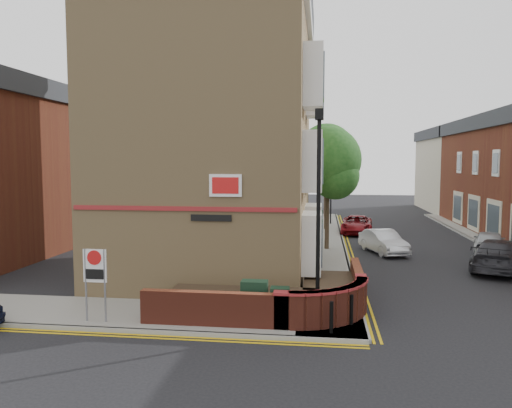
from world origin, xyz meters
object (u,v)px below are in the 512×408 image
at_px(utility_cabinet_large, 254,300).
at_px(silver_car_near, 383,242).
at_px(zone_sign, 95,272).
at_px(lamppost, 318,216).

bearing_deg(utility_cabinet_large, silver_car_near, 66.71).
distance_m(zone_sign, silver_car_near, 16.52).
bearing_deg(utility_cabinet_large, zone_sign, -170.31).
distance_m(utility_cabinet_large, silver_car_near, 13.40).
xyz_separation_m(utility_cabinet_large, zone_sign, (-4.70, -0.80, 0.92)).
relative_size(zone_sign, silver_car_near, 0.58).
height_order(utility_cabinet_large, silver_car_near, utility_cabinet_large).
bearing_deg(lamppost, zone_sign, -173.93).
xyz_separation_m(lamppost, utility_cabinet_large, (-1.90, 0.10, -2.62)).
height_order(lamppost, utility_cabinet_large, lamppost).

